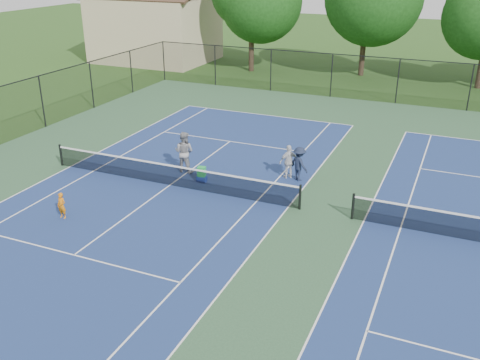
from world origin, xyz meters
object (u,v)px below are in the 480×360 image
at_px(child_player, 62,206).
at_px(bystander_b, 299,164).
at_px(clapboard_house, 155,26).
at_px(instructor, 184,152).
at_px(bystander_a, 289,162).
at_px(ball_hopper, 202,172).
at_px(ball_crate, 202,179).

distance_m(child_player, bystander_b, 10.17).
distance_m(clapboard_house, instructor, 28.25).
xyz_separation_m(clapboard_house, instructor, (15.82, -23.31, -2.12)).
bearing_deg(child_player, instructor, 74.78).
xyz_separation_m(child_player, instructor, (2.03, 6.03, 0.45)).
distance_m(bystander_a, ball_hopper, 3.94).
bearing_deg(child_player, ball_crate, 61.11).
bearing_deg(clapboard_house, ball_hopper, -54.62).
bearing_deg(bystander_a, ball_crate, -13.11).
xyz_separation_m(instructor, bystander_b, (5.19, 1.13, -0.18)).
height_order(child_player, instructor, instructor).
bearing_deg(ball_hopper, child_player, -122.26).
bearing_deg(instructor, ball_crate, 147.61).
height_order(bystander_b, ball_crate, bystander_b).
relative_size(child_player, bystander_b, 0.66).
height_order(bystander_a, ball_hopper, bystander_a).
bearing_deg(bystander_a, bystander_b, 128.29).
xyz_separation_m(clapboard_house, bystander_a, (20.50, -22.11, -2.31)).
relative_size(child_player, ball_crate, 2.51).
bearing_deg(clapboard_house, ball_crate, -54.62).
height_order(bystander_a, bystander_b, bystander_b).
xyz_separation_m(instructor, ball_crate, (1.28, -0.78, -0.83)).
xyz_separation_m(clapboard_house, child_player, (13.80, -29.34, -2.57)).
distance_m(clapboard_house, ball_hopper, 29.66).
distance_m(instructor, ball_crate, 1.72).
distance_m(bystander_a, bystander_b, 0.52).
relative_size(child_player, instructor, 0.54).
distance_m(bystander_a, ball_crate, 3.98).
height_order(clapboard_house, bystander_b, clapboard_house).
bearing_deg(instructor, clapboard_house, -56.91).
xyz_separation_m(bystander_b, ball_crate, (-3.90, -1.91, -0.64)).
xyz_separation_m(child_player, ball_hopper, (3.31, 5.25, -0.02)).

